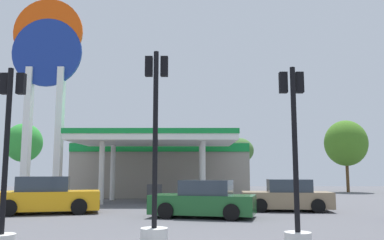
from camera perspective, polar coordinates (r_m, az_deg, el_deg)
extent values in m
cube|color=gray|center=(31.38, -4.26, -7.20)|extent=(12.86, 5.49, 3.94)
cube|color=#148C38|center=(28.64, -4.64, -3.92)|extent=(12.86, 0.12, 0.60)
cube|color=white|center=(25.41, -5.23, -2.95)|extent=(9.89, 6.02, 0.35)
cube|color=#148C38|center=(25.44, -5.23, -2.22)|extent=(9.99, 6.12, 0.30)
cylinder|color=silver|center=(24.16, -12.74, -7.32)|extent=(0.32, 0.32, 3.65)
cylinder|color=silver|center=(23.58, 1.59, -7.50)|extent=(0.32, 0.32, 3.65)
cylinder|color=silver|center=(27.40, -11.20, -7.35)|extent=(0.32, 0.32, 3.65)
cylinder|color=silver|center=(26.89, 1.40, -7.49)|extent=(0.32, 0.32, 3.65)
cube|color=#4C4C51|center=(25.37, -5.32, -10.35)|extent=(0.90, 0.60, 1.10)
cube|color=white|center=(26.54, -22.43, -1.84)|extent=(0.40, 0.56, 8.36)
cube|color=white|center=(25.85, -18.39, -1.89)|extent=(0.40, 0.56, 8.36)
cylinder|color=navy|center=(27.13, -19.93, 9.05)|extent=(4.38, 0.22, 4.38)
cylinder|color=#EA4C0C|center=(27.54, -19.80, 11.66)|extent=(4.38, 0.22, 4.38)
cube|color=white|center=(27.38, -19.83, 10.34)|extent=(4.03, 0.08, 0.79)
cylinder|color=black|center=(19.12, 9.77, -11.92)|extent=(0.66, 0.28, 0.64)
cylinder|color=black|center=(20.83, 9.40, -11.56)|extent=(0.66, 0.28, 0.64)
cylinder|color=black|center=(19.49, 17.57, -11.60)|extent=(0.66, 0.28, 0.64)
cylinder|color=black|center=(21.17, 16.58, -11.28)|extent=(0.66, 0.28, 0.64)
cube|color=#8C7556|center=(20.09, 13.33, -11.01)|extent=(4.34, 2.13, 0.76)
cube|color=#2D3842|center=(20.08, 13.70, -9.12)|extent=(2.13, 1.73, 0.64)
cube|color=black|center=(19.93, 7.35, -11.50)|extent=(0.27, 1.67, 0.24)
cylinder|color=black|center=(16.34, -3.71, -12.79)|extent=(0.68, 0.37, 0.65)
cylinder|color=black|center=(17.99, -1.98, -12.30)|extent=(0.68, 0.37, 0.65)
cylinder|color=black|center=(15.74, 5.69, -12.97)|extent=(0.68, 0.37, 0.65)
cylinder|color=black|center=(17.45, 6.55, -12.41)|extent=(0.68, 0.37, 0.65)
cube|color=#1E5928|center=(16.81, 1.59, -11.92)|extent=(4.55, 2.76, 0.77)
cube|color=#2D3842|center=(16.74, 2.10, -9.65)|extent=(2.34, 2.02, 0.65)
cube|color=black|center=(17.39, -5.27, -12.11)|extent=(0.53, 1.67, 0.24)
cylinder|color=black|center=(20.44, -15.65, -11.37)|extent=(0.74, 0.41, 0.70)
cylinder|color=black|center=(18.56, -15.76, -11.80)|extent=(0.74, 0.41, 0.70)
cylinder|color=black|center=(20.69, -23.74, -10.98)|extent=(0.74, 0.41, 0.70)
cylinder|color=black|center=(18.83, -24.67, -11.34)|extent=(0.74, 0.41, 0.70)
cube|color=orange|center=(19.56, -19.95, -10.72)|extent=(4.95, 3.03, 0.83)
cube|color=#2D3842|center=(19.54, -20.34, -8.58)|extent=(2.56, 2.21, 0.70)
cube|color=black|center=(19.50, -13.20, -11.33)|extent=(0.59, 1.81, 0.26)
cylinder|color=silver|center=(11.01, 14.92, -16.02)|extent=(0.69, 0.69, 0.32)
cylinder|color=black|center=(10.89, 14.51, -3.82)|extent=(0.14, 0.14, 4.34)
cube|color=black|center=(11.24, 12.92, 5.22)|extent=(0.21, 0.20, 0.57)
sphere|color=red|center=(11.40, 12.76, 5.97)|extent=(0.15, 0.15, 0.15)
sphere|color=#D89E0C|center=(11.36, 12.78, 5.09)|extent=(0.15, 0.15, 0.15)
sphere|color=green|center=(11.32, 12.81, 4.20)|extent=(0.15, 0.15, 0.15)
cube|color=black|center=(11.35, 15.10, 5.17)|extent=(0.21, 0.20, 0.57)
sphere|color=red|center=(11.50, 14.91, 5.92)|extent=(0.15, 0.15, 0.15)
sphere|color=#D89E0C|center=(11.46, 14.94, 5.04)|extent=(0.15, 0.15, 0.15)
sphere|color=green|center=(11.43, 14.97, 4.16)|extent=(0.15, 0.15, 0.15)
cylinder|color=silver|center=(11.09, -5.39, -16.03)|extent=(0.73, 0.73, 0.37)
cylinder|color=black|center=(11.01, -5.22, -2.47)|extent=(0.14, 0.14, 4.85)
cube|color=black|center=(11.54, -6.13, 7.60)|extent=(0.21, 0.20, 0.57)
sphere|color=red|center=(11.71, -6.05, 8.30)|extent=(0.15, 0.15, 0.15)
sphere|color=#D89E0C|center=(11.66, -6.06, 7.45)|extent=(0.15, 0.15, 0.15)
sphere|color=green|center=(11.61, -6.08, 6.59)|extent=(0.15, 0.15, 0.15)
cube|color=black|center=(11.50, -3.93, 7.63)|extent=(0.21, 0.20, 0.57)
sphere|color=red|center=(11.67, -3.88, 8.32)|extent=(0.15, 0.15, 0.15)
sphere|color=#D89E0C|center=(11.62, -3.89, 7.47)|extent=(0.15, 0.15, 0.15)
sphere|color=green|center=(11.57, -3.89, 6.61)|extent=(0.15, 0.15, 0.15)
cylinder|color=silver|center=(11.60, -25.57, -15.19)|extent=(0.72, 0.72, 0.29)
cylinder|color=black|center=(11.48, -24.93, -3.78)|extent=(0.14, 0.14, 4.31)
cube|color=black|center=(11.94, -25.10, 4.70)|extent=(0.21, 0.20, 0.57)
sphere|color=red|center=(12.09, -24.80, 5.42)|extent=(0.15, 0.15, 0.15)
sphere|color=#D89E0C|center=(12.05, -24.85, 4.59)|extent=(0.15, 0.15, 0.15)
sphere|color=green|center=(12.02, -24.90, 3.75)|extent=(0.15, 0.15, 0.15)
cube|color=black|center=(11.77, -23.15, 4.78)|extent=(0.21, 0.20, 0.57)
sphere|color=red|center=(11.91, -22.88, 5.50)|extent=(0.15, 0.15, 0.15)
sphere|color=#D89E0C|center=(11.88, -22.92, 4.66)|extent=(0.15, 0.15, 0.15)
sphere|color=green|center=(11.84, -22.96, 3.80)|extent=(0.15, 0.15, 0.15)
cylinder|color=brown|center=(42.27, -23.04, -7.08)|extent=(0.37, 0.37, 3.37)
ellipsoid|color=green|center=(42.37, -22.83, -2.99)|extent=(3.56, 3.56, 3.75)
cylinder|color=brown|center=(38.63, -7.85, -7.53)|extent=(0.30, 0.30, 3.49)
ellipsoid|color=#466E29|center=(38.73, -7.78, -3.27)|extent=(3.01, 3.01, 2.83)
cylinder|color=brown|center=(39.25, 6.82, -8.00)|extent=(0.32, 0.32, 2.87)
ellipsoid|color=#426E32|center=(39.30, 6.76, -4.35)|extent=(2.85, 2.85, 2.44)
cylinder|color=brown|center=(40.28, 21.33, -7.38)|extent=(0.28, 0.28, 3.08)
ellipsoid|color=#437722|center=(40.37, 21.13, -3.09)|extent=(3.95, 3.95, 4.28)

